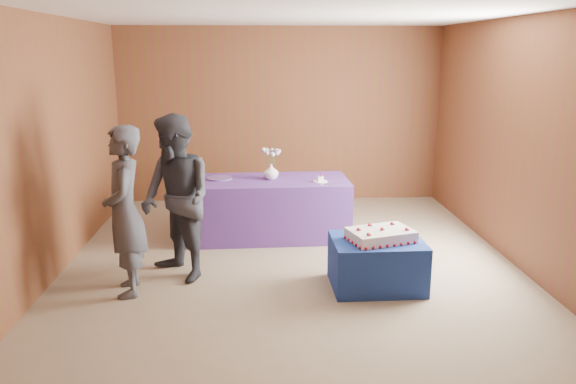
{
  "coord_description": "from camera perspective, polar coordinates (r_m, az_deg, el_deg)",
  "views": [
    {
      "loc": [
        -0.35,
        -5.77,
        2.33
      ],
      "look_at": [
        -0.03,
        0.1,
        0.85
      ],
      "focal_mm": 35.0,
      "sensor_mm": 36.0,
      "label": 1
    }
  ],
  "objects": [
    {
      "name": "cake_table",
      "position": [
        5.77,
        9.0,
        -7.16
      ],
      "size": [
        0.91,
        0.72,
        0.5
      ],
      "primitive_type": "cube",
      "rotation": [
        0.0,
        0.0,
        0.02
      ],
      "color": "navy",
      "rests_on": "ground"
    },
    {
      "name": "sheet_cake",
      "position": [
        5.64,
        9.39,
        -4.34
      ],
      "size": [
        0.74,
        0.6,
        0.15
      ],
      "rotation": [
        0.0,
        0.0,
        0.3
      ],
      "color": "white",
      "rests_on": "cake_table"
    },
    {
      "name": "knife",
      "position": [
        6.85,
        4.28,
        0.8
      ],
      "size": [
        0.25,
        0.11,
        0.0
      ],
      "primitive_type": "cube",
      "rotation": [
        0.0,
        0.0,
        0.33
      ],
      "color": "#B7B7BC",
      "rests_on": "serving_table"
    },
    {
      "name": "guest_right",
      "position": [
        5.84,
        -11.26,
        -0.67
      ],
      "size": [
        1.03,
        1.06,
        1.72
      ],
      "primitive_type": "imported",
      "rotation": [
        0.0,
        0.0,
        -0.9
      ],
      "color": "#2F3038",
      "rests_on": "ground"
    },
    {
      "name": "flower_spray",
      "position": [
        7.04,
        -1.75,
        4.16
      ],
      "size": [
        0.25,
        0.25,
        0.19
      ],
      "color": "#316729",
      "rests_on": "vase"
    },
    {
      "name": "guest_left",
      "position": [
        5.6,
        -16.27,
        -1.94
      ],
      "size": [
        0.51,
        0.67,
        1.66
      ],
      "primitive_type": "imported",
      "rotation": [
        0.0,
        0.0,
        -1.37
      ],
      "color": "#3A3C45",
      "rests_on": "ground"
    },
    {
      "name": "vase",
      "position": [
        7.09,
        -1.73,
        2.09
      ],
      "size": [
        0.19,
        0.19,
        0.19
      ],
      "primitive_type": "imported",
      "rotation": [
        0.0,
        0.0,
        -0.04
      ],
      "color": "white",
      "rests_on": "serving_table"
    },
    {
      "name": "serving_table",
      "position": [
        7.17,
        -1.93,
        -1.66
      ],
      "size": [
        2.02,
        0.95,
        0.75
      ],
      "primitive_type": "cube",
      "rotation": [
        0.0,
        0.0,
        0.03
      ],
      "color": "#503490",
      "rests_on": "ground"
    },
    {
      "name": "platter",
      "position": [
        7.17,
        -6.99,
        1.4
      ],
      "size": [
        0.38,
        0.38,
        0.02
      ],
      "primitive_type": "cylinder",
      "rotation": [
        0.0,
        0.0,
        0.18
      ],
      "color": "#614891",
      "rests_on": "serving_table"
    },
    {
      "name": "ground",
      "position": [
        6.23,
        0.36,
        -7.79
      ],
      "size": [
        6.0,
        6.0,
        0.0
      ],
      "primitive_type": "plane",
      "color": "gray",
      "rests_on": "ground"
    },
    {
      "name": "cake_slice",
      "position": [
        6.96,
        3.3,
        1.39
      ],
      "size": [
        0.08,
        0.07,
        0.08
      ],
      "rotation": [
        0.0,
        0.0,
        0.21
      ],
      "color": "white",
      "rests_on": "plate"
    },
    {
      "name": "plate",
      "position": [
        6.97,
        3.29,
        1.09
      ],
      "size": [
        0.21,
        0.21,
        0.01
      ],
      "primitive_type": "cylinder",
      "rotation": [
        0.0,
        0.0,
        0.17
      ],
      "color": "white",
      "rests_on": "serving_table"
    },
    {
      "name": "room_shell",
      "position": [
        5.8,
        0.39,
        8.96
      ],
      "size": [
        5.04,
        6.04,
        2.72
      ],
      "color": "brown",
      "rests_on": "ground"
    }
  ]
}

